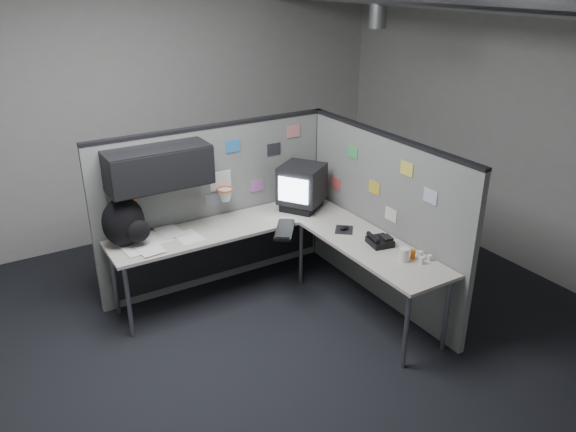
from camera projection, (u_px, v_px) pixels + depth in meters
room at (355, 90)px, 4.31m from camera, size 5.62×5.62×3.22m
partition_back at (203, 194)px, 5.33m from camera, size 2.44×0.42×1.63m
partition_right at (381, 218)px, 5.24m from camera, size 0.07×2.23×1.63m
desk at (267, 241)px, 5.25m from camera, size 2.31×2.11×0.73m
monitor at (302, 186)px, 5.59m from camera, size 0.55×0.55×0.45m
keyboard at (285, 230)px, 5.17m from camera, size 0.38×0.44×0.04m
mouse at (344, 229)px, 5.20m from camera, size 0.25×0.25×0.04m
phone at (380, 241)px, 4.92m from camera, size 0.22×0.24×0.10m
bottles at (420, 256)px, 4.65m from camera, size 0.14×0.16×0.08m
cup at (404, 255)px, 4.63m from camera, size 0.08×0.08×0.12m
papers at (160, 240)px, 4.99m from camera, size 0.71×0.55×0.01m
backpack at (125, 223)px, 4.83m from camera, size 0.42×0.38×0.45m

